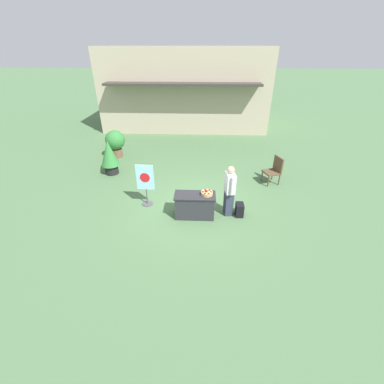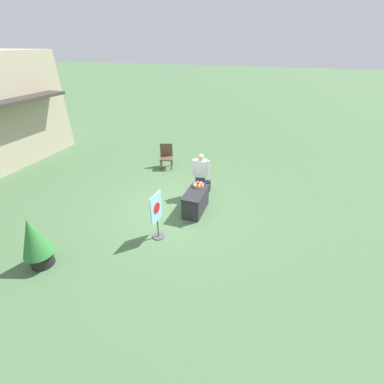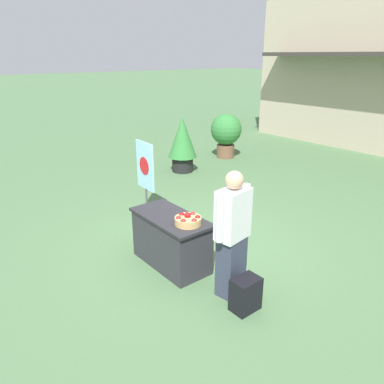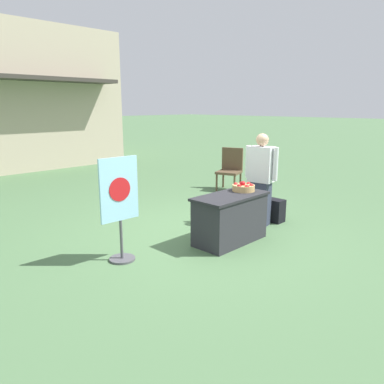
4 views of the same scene
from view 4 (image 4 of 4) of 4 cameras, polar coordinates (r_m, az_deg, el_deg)
ground_plane at (r=6.34m, az=1.75°, el=-6.33°), size 120.00×120.00×0.00m
display_table at (r=5.89m, az=5.83°, el=-4.00°), size 1.26×0.61×0.76m
apple_basket at (r=6.07m, az=7.85°, el=0.75°), size 0.36×0.36×0.16m
person_visitor at (r=6.70m, az=10.42°, el=1.91°), size 0.32×0.60×1.64m
backpack at (r=7.09m, az=12.45°, el=-2.75°), size 0.24×0.34×0.42m
poster_board at (r=5.14m, az=-10.94°, el=-1.99°), size 0.58×0.36×1.44m
patio_chair at (r=9.57m, az=5.88°, el=3.80°), size 0.70×0.70×1.05m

